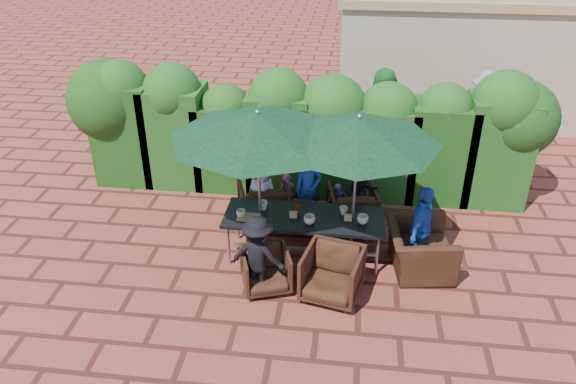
# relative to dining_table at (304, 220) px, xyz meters

# --- Properties ---
(ground) EXTENTS (80.00, 80.00, 0.00)m
(ground) POSITION_rel_dining_table_xyz_m (-0.21, -0.03, -0.68)
(ground) COLOR brown
(ground) RESTS_ON ground
(dining_table) EXTENTS (2.50, 0.90, 0.75)m
(dining_table) POSITION_rel_dining_table_xyz_m (0.00, 0.00, 0.00)
(dining_table) COLOR black
(dining_table) RESTS_ON ground
(umbrella_left) EXTENTS (2.64, 2.64, 2.46)m
(umbrella_left) POSITION_rel_dining_table_xyz_m (-0.70, 0.05, 1.54)
(umbrella_left) COLOR gray
(umbrella_left) RESTS_ON ground
(umbrella_right) EXTENTS (2.41, 2.41, 2.46)m
(umbrella_right) POSITION_rel_dining_table_xyz_m (0.75, 0.05, 1.54)
(umbrella_right) COLOR gray
(umbrella_right) RESTS_ON ground
(chair_far_left) EXTENTS (1.02, 0.99, 0.84)m
(chair_far_left) POSITION_rel_dining_table_xyz_m (-0.82, 0.99, -0.26)
(chair_far_left) COLOR black
(chair_far_left) RESTS_ON ground
(chair_far_mid) EXTENTS (0.80, 0.76, 0.70)m
(chair_far_mid) POSITION_rel_dining_table_xyz_m (0.05, 0.93, -0.32)
(chair_far_mid) COLOR black
(chair_far_mid) RESTS_ON ground
(chair_far_right) EXTENTS (0.92, 0.88, 0.83)m
(chair_far_right) POSITION_rel_dining_table_xyz_m (0.74, 0.99, -0.26)
(chair_far_right) COLOR black
(chair_far_right) RESTS_ON ground
(chair_near_left) EXTENTS (0.85, 0.82, 0.70)m
(chair_near_left) POSITION_rel_dining_table_xyz_m (-0.48, -0.86, -0.33)
(chair_near_left) COLOR black
(chair_near_left) RESTS_ON ground
(chair_near_right) EXTENTS (0.95, 0.91, 0.83)m
(chair_near_right) POSITION_rel_dining_table_xyz_m (0.50, -0.92, -0.26)
(chair_near_right) COLOR black
(chair_near_right) RESTS_ON ground
(chair_end_right) EXTENTS (0.87, 1.21, 0.98)m
(chair_end_right) POSITION_rel_dining_table_xyz_m (1.79, -0.10, -0.19)
(chair_end_right) COLOR black
(chair_end_right) RESTS_ON ground
(adult_far_left) EXTENTS (0.69, 0.57, 1.21)m
(adult_far_left) POSITION_rel_dining_table_xyz_m (-0.81, 0.89, -0.07)
(adult_far_left) COLOR silver
(adult_far_left) RESTS_ON ground
(adult_far_mid) EXTENTS (0.58, 0.53, 1.30)m
(adult_far_mid) POSITION_rel_dining_table_xyz_m (-0.04, 1.04, -0.03)
(adult_far_mid) COLOR blue
(adult_far_mid) RESTS_ON ground
(adult_far_right) EXTENTS (0.67, 0.46, 1.31)m
(adult_far_right) POSITION_rel_dining_table_xyz_m (0.86, 1.00, -0.02)
(adult_far_right) COLOR black
(adult_far_right) RESTS_ON ground
(adult_near_left) EXTENTS (0.87, 0.53, 1.27)m
(adult_near_left) POSITION_rel_dining_table_xyz_m (-0.57, -0.96, -0.04)
(adult_near_left) COLOR black
(adult_near_left) RESTS_ON ground
(adult_end_right) EXTENTS (0.70, 0.93, 1.42)m
(adult_end_right) POSITION_rel_dining_table_xyz_m (1.79, -0.08, 0.03)
(adult_end_right) COLOR blue
(adult_end_right) RESTS_ON ground
(child_left) EXTENTS (0.36, 0.32, 0.86)m
(child_left) POSITION_rel_dining_table_xyz_m (-0.41, 1.13, -0.24)
(child_left) COLOR #CB478E
(child_left) RESTS_ON ground
(child_right) EXTENTS (0.32, 0.28, 0.75)m
(child_right) POSITION_rel_dining_table_xyz_m (0.49, 1.09, -0.30)
(child_right) COLOR #7A499F
(child_right) RESTS_ON ground
(pedestrian_a) EXTENTS (1.79, 0.68, 1.91)m
(pedestrian_a) POSITION_rel_dining_table_xyz_m (1.28, 4.15, 0.28)
(pedestrian_a) COLOR #258930
(pedestrian_a) RESTS_ON ground
(pedestrian_b) EXTENTS (0.82, 0.59, 1.56)m
(pedestrian_b) POSITION_rel_dining_table_xyz_m (2.40, 4.23, 0.11)
(pedestrian_b) COLOR #CB478E
(pedestrian_b) RESTS_ON ground
(pedestrian_c) EXTENTS (1.22, 1.29, 1.91)m
(pedestrian_c) POSITION_rel_dining_table_xyz_m (3.41, 4.20, 0.28)
(pedestrian_c) COLOR gray
(pedestrian_c) RESTS_ON ground
(cup_a) EXTENTS (0.15, 0.15, 0.12)m
(cup_a) POSITION_rel_dining_table_xyz_m (-0.97, -0.13, 0.13)
(cup_a) COLOR beige
(cup_a) RESTS_ON dining_table
(cup_b) EXTENTS (0.15, 0.15, 0.14)m
(cup_b) POSITION_rel_dining_table_xyz_m (-0.67, 0.13, 0.14)
(cup_b) COLOR beige
(cup_b) RESTS_ON dining_table
(cup_c) EXTENTS (0.18, 0.18, 0.14)m
(cup_c) POSITION_rel_dining_table_xyz_m (0.10, -0.20, 0.14)
(cup_c) COLOR beige
(cup_c) RESTS_ON dining_table
(cup_d) EXTENTS (0.13, 0.13, 0.13)m
(cup_d) POSITION_rel_dining_table_xyz_m (0.60, 0.14, 0.14)
(cup_d) COLOR beige
(cup_d) RESTS_ON dining_table
(cup_e) EXTENTS (0.17, 0.17, 0.14)m
(cup_e) POSITION_rel_dining_table_xyz_m (0.90, -0.09, 0.14)
(cup_e) COLOR beige
(cup_e) RESTS_ON dining_table
(ketchup_bottle) EXTENTS (0.04, 0.04, 0.17)m
(ketchup_bottle) POSITION_rel_dining_table_xyz_m (-0.12, 0.10, 0.16)
(ketchup_bottle) COLOR #B20C0A
(ketchup_bottle) RESTS_ON dining_table
(sauce_bottle) EXTENTS (0.04, 0.04, 0.17)m
(sauce_bottle) POSITION_rel_dining_table_xyz_m (-0.11, 0.10, 0.16)
(sauce_bottle) COLOR #4C230C
(sauce_bottle) RESTS_ON dining_table
(serving_tray) EXTENTS (0.35, 0.25, 0.02)m
(serving_tray) POSITION_rel_dining_table_xyz_m (-0.85, -0.15, 0.08)
(serving_tray) COLOR #A17A4E
(serving_tray) RESTS_ON dining_table
(number_block_left) EXTENTS (0.12, 0.06, 0.10)m
(number_block_left) POSITION_rel_dining_table_xyz_m (-0.16, -0.06, 0.12)
(number_block_left) COLOR tan
(number_block_left) RESTS_ON dining_table
(number_block_right) EXTENTS (0.12, 0.06, 0.10)m
(number_block_right) POSITION_rel_dining_table_xyz_m (0.68, -0.04, 0.12)
(number_block_right) COLOR tan
(number_block_right) RESTS_ON dining_table
(hedge_wall) EXTENTS (9.10, 1.60, 2.50)m
(hedge_wall) POSITION_rel_dining_table_xyz_m (-0.33, 2.29, 0.66)
(hedge_wall) COLOR #15370F
(hedge_wall) RESTS_ON ground
(building) EXTENTS (6.20, 3.08, 3.20)m
(building) POSITION_rel_dining_table_xyz_m (3.29, 6.97, 0.93)
(building) COLOR tan
(building) RESTS_ON ground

